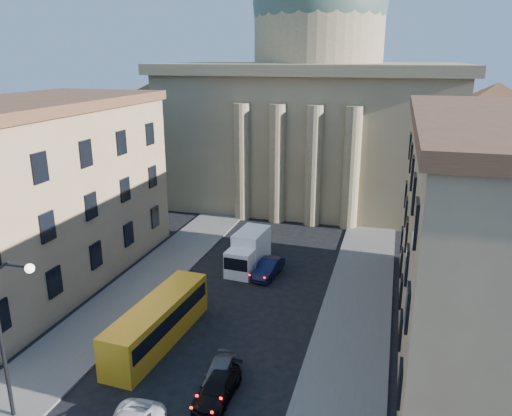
{
  "coord_description": "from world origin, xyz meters",
  "views": [
    {
      "loc": [
        10.35,
        -9.21,
        17.81
      ],
      "look_at": [
        1.94,
        20.47,
        8.4
      ],
      "focal_mm": 35.0,
      "sensor_mm": 36.0,
      "label": 1
    }
  ],
  "objects": [
    {
      "name": "building_right",
      "position": [
        17.0,
        22.0,
        7.42
      ],
      "size": [
        11.6,
        26.6,
        14.7
      ],
      "color": "tan",
      "rests_on": "ground"
    },
    {
      "name": "sidewalk_left",
      "position": [
        -8.5,
        18.0,
        0.07
      ],
      "size": [
        5.0,
        60.0,
        0.15
      ],
      "primitive_type": "cube",
      "color": "#5D5955",
      "rests_on": "ground"
    },
    {
      "name": "church",
      "position": [
        0.0,
        55.47,
        11.88
      ],
      "size": [
        68.02,
        28.76,
        36.6
      ],
      "color": "#81724F",
      "rests_on": "ground"
    },
    {
      "name": "box_truck",
      "position": [
        -1.33,
        29.55,
        1.5
      ],
      "size": [
        2.67,
        5.9,
        3.16
      ],
      "rotation": [
        0.0,
        0.0,
        -0.07
      ],
      "color": "white",
      "rests_on": "ground"
    },
    {
      "name": "car_right_mid",
      "position": [
        2.1,
        12.28,
        0.61
      ],
      "size": [
        1.85,
        4.27,
        1.23
      ],
      "primitive_type": "imported",
      "rotation": [
        0.0,
        0.0,
        -0.03
      ],
      "color": "black",
      "rests_on": "ground"
    },
    {
      "name": "car_right_distant",
      "position": [
        0.8,
        28.3,
        0.71
      ],
      "size": [
        2.01,
        4.45,
        1.42
      ],
      "primitive_type": "imported",
      "rotation": [
        0.0,
        0.0,
        -0.12
      ],
      "color": "black",
      "rests_on": "ground"
    },
    {
      "name": "building_left",
      "position": [
        -17.0,
        22.0,
        7.42
      ],
      "size": [
        11.6,
        26.6,
        14.7
      ],
      "color": "tan",
      "rests_on": "ground"
    },
    {
      "name": "street_lamp",
      "position": [
        -6.97,
        8.0,
        5.29
      ],
      "size": [
        2.62,
        0.44,
        8.83
      ],
      "color": "black",
      "rests_on": "ground"
    },
    {
      "name": "city_bus",
      "position": [
        -3.5,
        16.55,
        1.51
      ],
      "size": [
        2.91,
        10.09,
        2.81
      ],
      "rotation": [
        0.0,
        0.0,
        -0.06
      ],
      "color": "orange",
      "rests_on": "ground"
    },
    {
      "name": "sidewalk_right",
      "position": [
        8.5,
        18.0,
        0.07
      ],
      "size": [
        5.0,
        60.0,
        0.15
      ],
      "primitive_type": "cube",
      "color": "#5D5955",
      "rests_on": "ground"
    },
    {
      "name": "car_right_far",
      "position": [
        1.81,
        13.44,
        0.69
      ],
      "size": [
        2.09,
        4.23,
        1.39
      ],
      "primitive_type": "imported",
      "rotation": [
        0.0,
        0.0,
        0.11
      ],
      "color": "#515055",
      "rests_on": "ground"
    }
  ]
}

